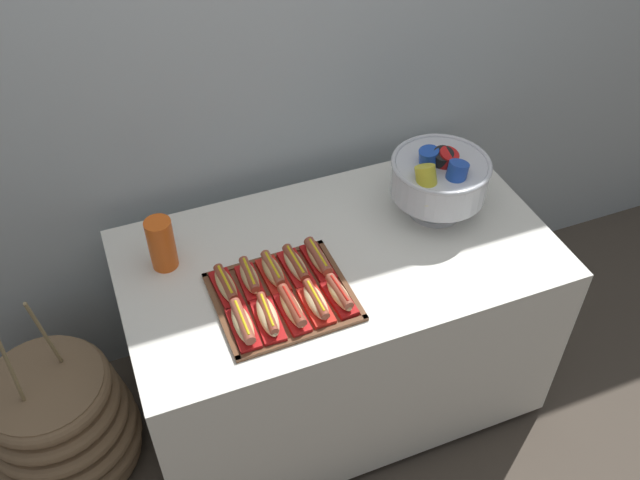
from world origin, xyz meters
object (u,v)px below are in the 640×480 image
object	(u,v)px
punch_bowl	(439,177)
cup_stack	(162,244)
hot_dog_0	(243,324)
hot_dog_9	(318,259)
hot_dog_1	(268,317)
hot_dog_6	(250,278)
hot_dog_2	(292,309)
hot_dog_5	(226,286)
floor_vase	(60,422)
serving_tray	(283,297)
hot_dog_3	(316,302)
hot_dog_7	(273,272)
buffet_table	(337,325)
hot_dog_8	(296,266)
hot_dog_4	(339,295)

from	to	relation	value
punch_bowl	cup_stack	distance (m)	0.92
hot_dog_0	hot_dog_9	size ratio (longest dim) A/B	0.96
hot_dog_1	hot_dog_6	size ratio (longest dim) A/B	1.13
hot_dog_2	hot_dog_0	bearing A→B (deg)	-179.08
hot_dog_5	cup_stack	bearing A→B (deg)	127.30
floor_vase	serving_tray	xyz separation A→B (m)	(0.77, -0.21, 0.56)
hot_dog_3	hot_dog_7	size ratio (longest dim) A/B	1.01
cup_stack	hot_dog_3	bearing A→B (deg)	-43.39
buffet_table	hot_dog_9	bearing A→B (deg)	-156.93
floor_vase	hot_dog_6	distance (m)	0.92
buffet_table	hot_dog_8	distance (m)	0.43
hot_dog_2	hot_dog_6	world-z (taller)	hot_dog_2
hot_dog_0	hot_dog_5	world-z (taller)	hot_dog_0
floor_vase	hot_dog_1	xyz separation A→B (m)	(0.69, -0.30, 0.59)
hot_dog_5	hot_dog_4	bearing A→B (deg)	-27.89
hot_dog_3	hot_dog_5	bearing A→B (deg)	144.67
serving_tray	hot_dog_0	xyz separation A→B (m)	(-0.15, -0.08, 0.03)
serving_tray	hot_dog_2	bearing A→B (deg)	-89.08
hot_dog_5	hot_dog_6	distance (m)	0.08
hot_dog_0	hot_dog_4	distance (m)	0.30
buffet_table	cup_stack	xyz separation A→B (m)	(-0.53, 0.15, 0.46)
hot_dog_5	cup_stack	distance (m)	0.25
serving_tray	floor_vase	bearing A→B (deg)	164.41
floor_vase	hot_dog_2	distance (m)	1.01
hot_dog_5	punch_bowl	bearing A→B (deg)	7.87
hot_dog_4	cup_stack	world-z (taller)	cup_stack
hot_dog_6	hot_dog_7	xyz separation A→B (m)	(0.07, 0.00, -0.00)
buffet_table	floor_vase	distance (m)	1.02
hot_dog_0	hot_dog_5	distance (m)	0.17
hot_dog_3	hot_dog_4	xyz separation A→B (m)	(0.07, 0.00, 0.00)
serving_tray	hot_dog_3	xyz separation A→B (m)	(0.08, -0.08, 0.03)
hot_dog_3	hot_dog_9	world-z (taller)	same
hot_dog_1	punch_bowl	world-z (taller)	punch_bowl
floor_vase	serving_tray	size ratio (longest dim) A/B	1.97
hot_dog_0	hot_dog_2	bearing A→B (deg)	0.92
hot_dog_0	hot_dog_6	bearing A→B (deg)	66.48
hot_dog_3	hot_dog_4	size ratio (longest dim) A/B	1.04
hot_dog_5	hot_dog_7	xyz separation A→B (m)	(0.15, 0.00, 0.00)
hot_dog_2	cup_stack	distance (m)	0.47
hot_dog_3	hot_dog_9	bearing A→B (deg)	66.48
buffet_table	hot_dog_6	world-z (taller)	hot_dog_6
floor_vase	hot_dog_2	world-z (taller)	hot_dog_2
serving_tray	hot_dog_3	bearing A→B (deg)	-46.80
hot_dog_3	cup_stack	distance (m)	0.52
hot_dog_1	hot_dog_3	bearing A→B (deg)	0.92
hot_dog_2	hot_dog_5	distance (m)	0.22
buffet_table	hot_dog_0	size ratio (longest dim) A/B	8.32
hot_dog_7	hot_dog_6	bearing A→B (deg)	-179.08
buffet_table	hot_dog_9	world-z (taller)	hot_dog_9
buffet_table	serving_tray	size ratio (longest dim) A/B	3.42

